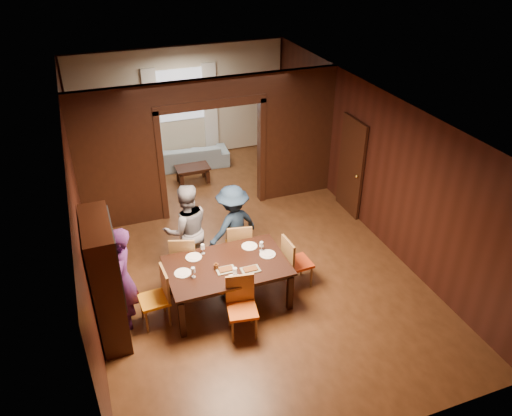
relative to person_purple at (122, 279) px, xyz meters
name	(u,v)px	position (x,y,z in m)	size (l,w,h in m)	color
floor	(238,246)	(2.30, 1.40, -0.87)	(9.00, 9.00, 0.00)	#492914
ceiling	(234,104)	(2.30, 1.40, 2.03)	(5.50, 9.00, 0.02)	silver
room_walls	(208,140)	(2.30, 3.28, 0.63)	(5.52, 9.01, 2.90)	black
person_purple	(122,279)	(0.00, 0.00, 0.00)	(0.64, 0.42, 1.74)	#461D57
person_grey	(187,230)	(1.25, 1.00, 0.00)	(0.85, 0.66, 1.74)	slate
person_navy	(233,226)	(2.07, 0.93, -0.07)	(1.03, 0.59, 1.60)	#162538
sofa	(190,156)	(2.31, 5.25, -0.59)	(1.92, 0.75, 0.56)	#8AA3B5
serving_bowl	(227,257)	(1.70, 0.09, -0.08)	(0.28, 0.28, 0.07)	black
dining_table	(228,283)	(1.64, -0.06, -0.49)	(1.95, 1.21, 0.76)	black
coffee_table	(193,174)	(2.15, 4.36, -0.67)	(0.80, 0.50, 0.40)	black
chair_left	(154,298)	(0.42, -0.14, -0.39)	(0.44, 0.44, 0.97)	orange
chair_right	(298,261)	(2.92, -0.04, -0.39)	(0.44, 0.44, 0.97)	red
chair_far_l	(185,257)	(1.12, 0.75, -0.39)	(0.44, 0.44, 0.97)	orange
chair_far_r	(239,244)	(2.12, 0.79, -0.39)	(0.44, 0.44, 0.97)	#C36B12
chair_near	(242,309)	(1.63, -0.84, -0.39)	(0.44, 0.44, 0.97)	#E25A15
hutch	(106,280)	(-0.23, -0.10, 0.13)	(0.40, 1.20, 2.00)	black
door_right	(351,167)	(5.00, 1.90, 0.18)	(0.06, 0.90, 2.10)	black
window_far	(180,95)	(2.30, 5.84, 0.83)	(1.20, 0.03, 1.30)	silver
curtain_left	(153,116)	(1.55, 5.80, 0.38)	(0.35, 0.06, 2.40)	white
curtain_right	(210,109)	(3.05, 5.80, 0.38)	(0.35, 0.06, 2.40)	white
plate_left	(183,273)	(0.92, -0.03, -0.11)	(0.27, 0.27, 0.01)	white
plate_far_l	(194,257)	(1.19, 0.32, -0.11)	(0.27, 0.27, 0.01)	white
plate_far_r	(249,246)	(2.16, 0.29, -0.11)	(0.27, 0.27, 0.01)	white
plate_right	(268,254)	(2.36, -0.03, -0.11)	(0.27, 0.27, 0.01)	silver
plate_near	(235,280)	(1.64, -0.47, -0.11)	(0.27, 0.27, 0.01)	silver
platter_a	(226,269)	(1.58, -0.20, -0.09)	(0.30, 0.20, 0.04)	gray
platter_b	(250,269)	(1.95, -0.33, -0.09)	(0.30, 0.20, 0.04)	gray
wineglass_left	(193,272)	(1.06, -0.18, -0.02)	(0.08, 0.08, 0.18)	silver
wineglass_far	(203,249)	(1.36, 0.37, -0.02)	(0.08, 0.08, 0.18)	white
wineglass_right	(261,246)	(2.30, 0.10, -0.02)	(0.08, 0.08, 0.18)	white
tumbler	(235,272)	(1.68, -0.37, -0.04)	(0.07, 0.07, 0.14)	silver
condiment_jar	(216,266)	(1.45, -0.10, -0.06)	(0.08, 0.08, 0.11)	#522C13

